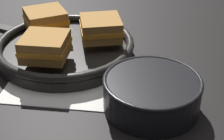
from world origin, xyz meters
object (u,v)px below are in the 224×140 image
soup_bowl (152,92)px  spoon (68,81)px  sandwich_near_left (101,28)px  skillet (65,48)px  sandwich_far_left (45,46)px  sandwich_near_right (46,19)px

soup_bowl → spoon: bearing=170.1°
sandwich_near_left → skillet: bearing=-156.2°
skillet → sandwich_far_left: (-0.01, -0.08, 0.04)m
sandwich_far_left → spoon: bearing=-26.0°
sandwich_near_right → sandwich_far_left: 0.14m
skillet → spoon: bearing=-64.8°
skillet → sandwich_near_left: size_ratio=3.67×
sandwich_near_left → sandwich_near_right: bearing=174.6°
skillet → sandwich_far_left: 0.09m
soup_bowl → sandwich_near_right: 0.35m
soup_bowl → spoon: size_ratio=1.24×
skillet → sandwich_near_left: bearing=23.8°
sandwich_near_left → sandwich_far_left: size_ratio=1.16×
sandwich_near_right → skillet: bearing=-36.0°
soup_bowl → sandwich_near_left: bearing=130.4°
spoon → soup_bowl: bearing=-3.2°
skillet → sandwich_far_left: bearing=-93.9°
soup_bowl → skillet: 0.27m
spoon → sandwich_far_left: bearing=160.7°
sandwich_near_left → sandwich_far_left: same height
sandwich_near_left → sandwich_near_right: (-0.14, 0.01, 0.00)m
soup_bowl → sandwich_near_left: sandwich_near_left is taller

